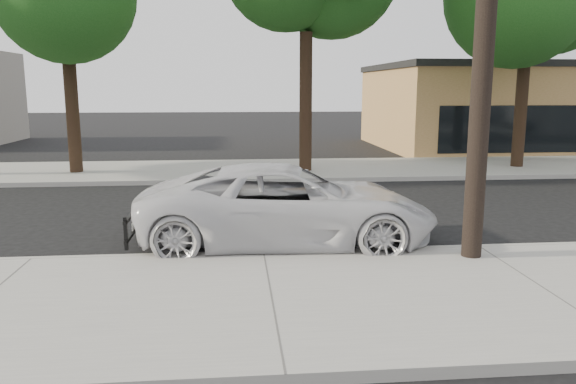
% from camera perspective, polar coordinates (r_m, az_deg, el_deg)
% --- Properties ---
extents(ground, '(120.00, 120.00, 0.00)m').
position_cam_1_polar(ground, '(12.18, -3.02, -3.91)').
color(ground, black).
rests_on(ground, ground).
extents(near_sidewalk, '(90.00, 4.40, 0.15)m').
position_cam_1_polar(near_sidewalk, '(8.06, -1.69, -11.02)').
color(near_sidewalk, gray).
rests_on(near_sidewalk, ground).
extents(far_sidewalk, '(90.00, 5.00, 0.15)m').
position_cam_1_polar(far_sidewalk, '(20.50, -4.03, 2.23)').
color(far_sidewalk, gray).
rests_on(far_sidewalk, ground).
extents(curb_near, '(90.00, 0.12, 0.16)m').
position_cam_1_polar(curb_near, '(10.14, -2.51, -6.45)').
color(curb_near, '#9E9B93').
rests_on(curb_near, ground).
extents(building_main, '(18.00, 10.00, 4.00)m').
position_cam_1_polar(building_main, '(32.32, 25.49, 7.71)').
color(building_main, '#A97B46').
rests_on(building_main, ground).
extents(police_cruiser, '(5.82, 2.92, 1.58)m').
position_cam_1_polar(police_cruiser, '(10.90, -0.03, -1.35)').
color(police_cruiser, silver).
rests_on(police_cruiser, ground).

